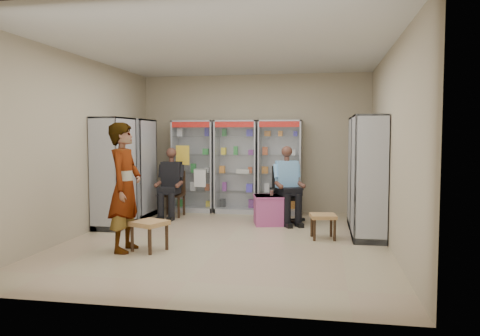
% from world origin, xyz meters
% --- Properties ---
extents(floor, '(6.00, 6.00, 0.00)m').
position_xyz_m(floor, '(0.00, 0.00, 0.00)').
color(floor, tan).
rests_on(floor, ground).
extents(room_shell, '(5.02, 6.02, 3.01)m').
position_xyz_m(room_shell, '(0.00, 0.00, 1.97)').
color(room_shell, tan).
rests_on(room_shell, ground).
extents(cabinet_back_left, '(0.90, 0.50, 2.00)m').
position_xyz_m(cabinet_back_left, '(-1.30, 2.73, 1.00)').
color(cabinet_back_left, '#B5B7BD').
rests_on(cabinet_back_left, floor).
extents(cabinet_back_mid, '(0.90, 0.50, 2.00)m').
position_xyz_m(cabinet_back_mid, '(-0.35, 2.73, 1.00)').
color(cabinet_back_mid, silver).
rests_on(cabinet_back_mid, floor).
extents(cabinet_back_right, '(0.90, 0.50, 2.00)m').
position_xyz_m(cabinet_back_right, '(0.60, 2.73, 1.00)').
color(cabinet_back_right, '#AEB1B6').
rests_on(cabinet_back_right, floor).
extents(cabinet_right_far, '(0.90, 0.50, 2.00)m').
position_xyz_m(cabinet_right_far, '(2.23, 1.60, 1.00)').
color(cabinet_right_far, '#BABDC2').
rests_on(cabinet_right_far, floor).
extents(cabinet_right_near, '(0.90, 0.50, 2.00)m').
position_xyz_m(cabinet_right_near, '(2.23, 0.50, 1.00)').
color(cabinet_right_near, '#B5B7BD').
rests_on(cabinet_right_near, floor).
extents(cabinet_left_far, '(0.90, 0.50, 2.00)m').
position_xyz_m(cabinet_left_far, '(-2.23, 1.80, 1.00)').
color(cabinet_left_far, '#9EA0A5').
rests_on(cabinet_left_far, floor).
extents(cabinet_left_near, '(0.90, 0.50, 2.00)m').
position_xyz_m(cabinet_left_near, '(-2.23, 0.70, 1.00)').
color(cabinet_left_near, '#9FA1A5').
rests_on(cabinet_left_near, floor).
extents(wooden_chair, '(0.42, 0.42, 0.94)m').
position_xyz_m(wooden_chair, '(-1.55, 2.00, 0.47)').
color(wooden_chair, '#2F2012').
rests_on(wooden_chair, floor).
extents(seated_customer, '(0.44, 0.60, 1.34)m').
position_xyz_m(seated_customer, '(-1.55, 1.95, 0.67)').
color(seated_customer, black).
rests_on(seated_customer, floor).
extents(office_chair, '(0.78, 0.78, 1.09)m').
position_xyz_m(office_chair, '(0.82, 1.73, 0.54)').
color(office_chair, black).
rests_on(office_chair, floor).
extents(seated_shopkeeper, '(0.67, 0.76, 1.38)m').
position_xyz_m(seated_shopkeeper, '(0.82, 1.68, 0.69)').
color(seated_shopkeeper, '#6FACDB').
rests_on(seated_shopkeeper, floor).
extents(pink_trunk, '(0.68, 0.67, 0.55)m').
position_xyz_m(pink_trunk, '(0.53, 1.47, 0.27)').
color(pink_trunk, '#B8497D').
rests_on(pink_trunk, floor).
extents(tea_glass, '(0.07, 0.07, 0.11)m').
position_xyz_m(tea_glass, '(0.56, 1.49, 0.60)').
color(tea_glass, '#581407').
rests_on(tea_glass, pink_trunk).
extents(woven_stool_a, '(0.46, 0.46, 0.40)m').
position_xyz_m(woven_stool_a, '(1.52, 0.41, 0.20)').
color(woven_stool_a, '#B1804A').
rests_on(woven_stool_a, floor).
extents(woven_stool_b, '(0.57, 0.57, 0.44)m').
position_xyz_m(woven_stool_b, '(-0.97, -0.84, 0.22)').
color(woven_stool_b, olive).
rests_on(woven_stool_b, floor).
extents(standing_man, '(0.46, 0.69, 1.86)m').
position_xyz_m(standing_man, '(-1.31, -0.90, 0.93)').
color(standing_man, gray).
rests_on(standing_man, floor).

